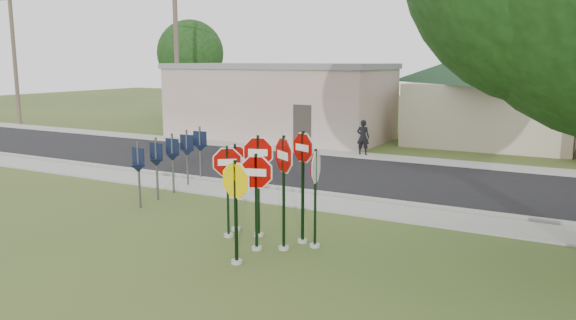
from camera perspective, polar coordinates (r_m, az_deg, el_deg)
The scene contains 20 objects.
ground at distance 12.54m, azimuth -5.77°, elevation -10.26°, with size 120.00×120.00×0.00m, color #385620.
sidewalk_near at distance 17.13m, azimuth 4.72°, elevation -4.56°, with size 60.00×1.60×0.06m, color gray.
road at distance 21.22m, azimuth 9.68°, elevation -1.85°, with size 60.00×7.00×0.04m, color black.
sidewalk_far at distance 25.25m, azimuth 12.89°, elevation -0.04°, with size 60.00×1.60×0.06m, color gray.
curb at distance 18.01m, azimuth 6.02°, elevation -3.72°, with size 60.00×0.20×0.14m, color gray.
stop_sign_center at distance 12.85m, azimuth -3.25°, elevation -2.95°, with size 1.02×0.33×2.38m.
stop_sign_yellow at distance 12.00m, azimuth -5.34°, elevation -3.87°, with size 1.09×0.25×2.39m.
stop_sign_left at distance 13.86m, azimuth -6.16°, elevation -2.02°, with size 0.81×0.60×2.40m.
stop_sign_right at distance 12.78m, azimuth -0.44°, elevation -1.52°, with size 0.94×0.67×2.80m.
stop_sign_back_right at distance 13.28m, azimuth 1.52°, elevation -1.20°, with size 0.92×0.40×2.82m.
stop_sign_back_left at distance 13.80m, azimuth -3.04°, elevation -1.17°, with size 1.00×0.35×2.66m.
stop_sign_far_right at distance 13.02m, azimuth 2.80°, elevation -2.54°, with size 0.24×1.03×2.45m.
stop_sign_far_left at distance 14.37m, azimuth -5.38°, elevation -1.58°, with size 0.82×0.70×2.38m.
route_sign_row at distance 18.89m, azimuth -11.64°, elevation 0.34°, with size 1.43×4.63×2.00m.
building_stucco at distance 31.88m, azimuth -0.87°, elevation 6.10°, with size 12.20×6.20×4.20m.
building_house at distance 32.02m, azimuth 20.49°, elevation 8.18°, with size 11.60×11.60×6.20m.
utility_pole_near at distance 32.36m, azimuth -11.28°, elevation 10.97°, with size 2.20×0.26×9.50m.
utility_pole_far at distance 42.69m, azimuth -26.05°, elevation 9.55°, with size 2.20×0.26×9.00m.
bg_tree_left at distance 42.97m, azimuth -9.88°, elevation 10.62°, with size 4.90×4.90×7.35m.
pedestrian at distance 26.11m, azimuth 7.63°, elevation 2.32°, with size 0.59×0.39×1.62m, color black.
Camera 1 is at (6.71, -9.66, 4.34)m, focal length 35.00 mm.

